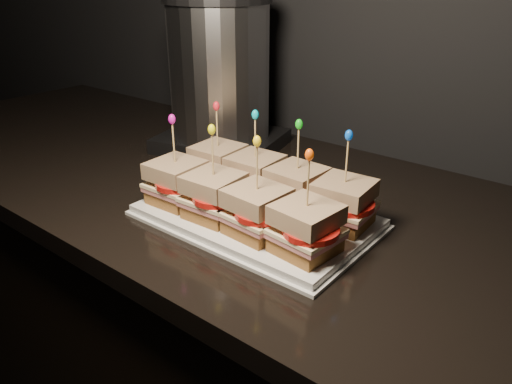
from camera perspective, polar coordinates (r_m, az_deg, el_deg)
The scene contains 63 objects.
cabinet at distance 1.21m, azimuth 0.37°, elevation -19.75°, with size 2.12×0.64×0.83m, color black.
granite_slab at distance 0.96m, azimuth 0.44°, elevation -0.96°, with size 2.16×0.68×0.04m, color black.
platter at distance 0.84m, azimuth 0.00°, elevation -2.86°, with size 0.38×0.23×0.02m, color white.
platter_rim at distance 0.84m, azimuth 0.00°, elevation -3.22°, with size 0.39×0.24×0.01m, color white.
sandwich_0_bread_bot at distance 0.95m, azimuth -4.29°, elevation 1.72°, with size 0.08×0.08×0.02m, color #5D3813.
sandwich_0_ham at distance 0.94m, azimuth -4.32°, elevation 2.57°, with size 0.09×0.09×0.01m, color #CD676B.
sandwich_0_cheese at distance 0.94m, azimuth -4.33°, elevation 2.97°, with size 0.09×0.09×0.01m, color #FFE6AC.
sandwich_0_tomato at distance 0.92m, azimuth -4.05°, elevation 3.12°, with size 0.08×0.08×0.01m, color red.
sandwich_0_bread_top at distance 0.93m, azimuth -4.38°, elevation 4.46°, with size 0.08×0.08×0.03m, color #623016.
sandwich_0_pick at distance 0.91m, azimuth -4.47°, elevation 7.04°, with size 0.00×0.00×0.09m, color tan.
sandwich_0_frill at distance 0.90m, azimuth -4.56°, elevation 9.77°, with size 0.01×0.01×0.02m, color red.
sandwich_1_bread_bot at distance 0.89m, azimuth -0.09°, elevation 0.34°, with size 0.08×0.08×0.02m, color #5D3813.
sandwich_1_ham at distance 0.89m, azimuth -0.09°, elevation 1.23°, with size 0.09×0.09×0.01m, color #CD676B.
sandwich_1_cheese at distance 0.88m, azimuth -0.09°, elevation 1.65°, with size 0.09×0.09×0.01m, color #FFE6AC.
sandwich_1_tomato at distance 0.87m, azimuth 0.27°, elevation 1.79°, with size 0.08×0.08×0.01m, color red.
sandwich_1_bread_top at distance 0.87m, azimuth -0.09°, elevation 3.22°, with size 0.08×0.08×0.03m, color #623016.
sandwich_1_pick at distance 0.86m, azimuth -0.10°, elevation 5.95°, with size 0.00×0.00×0.09m, color tan.
sandwich_1_frill at distance 0.85m, azimuth -0.10°, elevation 8.84°, with size 0.01×0.01×0.02m, color #05A9C2.
sandwich_2_bread_bot at distance 0.85m, azimuth 4.60°, elevation -1.21°, with size 0.08×0.08×0.02m, color #5D3813.
sandwich_2_ham at distance 0.84m, azimuth 4.64°, elevation -0.27°, with size 0.09×0.09×0.01m, color #CD676B.
sandwich_2_cheese at distance 0.84m, azimuth 4.65°, elevation 0.16°, with size 0.09×0.09×0.01m, color #FFE6AC.
sandwich_2_tomato at distance 0.82m, azimuth 5.12°, elevation 0.29°, with size 0.08×0.08×0.01m, color red.
sandwich_2_bread_top at distance 0.83m, azimuth 4.72°, elevation 1.81°, with size 0.08×0.08×0.03m, color #623016.
sandwich_2_pick at distance 0.81m, azimuth 4.82°, elevation 4.68°, with size 0.00×0.00×0.09m, color tan.
sandwich_2_frill at distance 0.80m, azimuth 4.94°, elevation 7.73°, with size 0.01×0.01×0.02m, color #12B317.
sandwich_3_bread_bot at distance 0.80m, azimuth 9.82°, elevation -2.91°, with size 0.08×0.08×0.02m, color #5D3813.
sandwich_3_ham at distance 0.80m, azimuth 9.90°, elevation -1.95°, with size 0.09×0.09×0.01m, color #CD676B.
sandwich_3_cheese at distance 0.79m, azimuth 9.94°, elevation -1.49°, with size 0.09×0.09×0.01m, color #FFE6AC.
sandwich_3_tomato at distance 0.78m, azimuth 10.52°, elevation -1.39°, with size 0.08×0.08×0.01m, color red.
sandwich_3_bread_top at distance 0.78m, azimuth 10.07°, elevation 0.21°, with size 0.08×0.08×0.03m, color #623016.
sandwich_3_pick at distance 0.77m, azimuth 10.31°, elevation 3.21°, with size 0.00×0.00×0.09m, color tan.
sandwich_3_frill at distance 0.75m, azimuth 10.57°, elevation 6.40°, with size 0.01×0.01×0.02m, color blue.
sandwich_4_bread_bot at distance 0.88m, azimuth -8.98°, elevation -0.39°, with size 0.08×0.08×0.02m, color #5D3813.
sandwich_4_ham at distance 0.87m, azimuth -9.04°, elevation 0.51°, with size 0.09×0.09×0.01m, color #CD676B.
sandwich_4_cheese at distance 0.87m, azimuth -9.07°, elevation 0.93°, with size 0.09×0.09×0.01m, color #FFE6AC.
sandwich_4_tomato at distance 0.85m, azimuth -8.85°, elevation 1.06°, with size 0.08×0.08×0.01m, color red.
sandwich_4_bread_top at distance 0.86m, azimuth -9.18°, elevation 2.52°, with size 0.08×0.08×0.03m, color #623016.
sandwich_4_pick at distance 0.84m, azimuth -9.38°, elevation 5.28°, with size 0.00×0.00×0.09m, color tan.
sandwich_4_frill at distance 0.83m, azimuth -9.59°, elevation 8.21°, with size 0.01×0.01×0.02m, color #C60F99.
sandwich_5_bread_bot at distance 0.82m, azimuth -4.74°, elevation -2.03°, with size 0.08×0.08×0.02m, color #5D3813.
sandwich_5_ham at distance 0.81m, azimuth -4.78°, elevation -1.08°, with size 0.09×0.09×0.01m, color #CD676B.
sandwich_5_cheese at distance 0.81m, azimuth -4.80°, elevation -0.63°, with size 0.09×0.09×0.01m, color #FFE6AC.
sandwich_5_tomato at distance 0.80m, azimuth -4.48°, elevation -0.52°, with size 0.08×0.08×0.01m, color red.
sandwich_5_bread_top at distance 0.80m, azimuth -4.86°, elevation 1.05°, with size 0.08×0.08×0.03m, color #623016.
sandwich_5_pick at distance 0.78m, azimuth -4.98°, elevation 4.00°, with size 0.00×0.00×0.09m, color tan.
sandwich_5_frill at distance 0.77m, azimuth -5.10°, elevation 7.14°, with size 0.01×0.01×0.02m, color yellow.
sandwich_6_bread_bot at distance 0.77m, azimuth 0.11°, elevation -3.90°, with size 0.08×0.08×0.02m, color #5D3813.
sandwich_6_ham at distance 0.76m, azimuth 0.11°, elevation -2.89°, with size 0.09×0.09×0.01m, color #CD676B.
sandwich_6_cheese at distance 0.76m, azimuth 0.11°, elevation -2.42°, with size 0.09×0.09×0.01m, color #FFE6AC.
sandwich_6_tomato at distance 0.74m, azimuth 0.54°, elevation -2.33°, with size 0.08×0.08×0.01m, color red.
sandwich_6_bread_top at distance 0.75m, azimuth 0.11°, elevation -0.64°, with size 0.08×0.08×0.03m, color #623016.
sandwich_6_pick at distance 0.73m, azimuth 0.11°, elevation 2.48°, with size 0.00×0.00×0.09m, color tan.
sandwich_6_frill at distance 0.71m, azimuth 0.12°, elevation 5.83°, with size 0.01×0.01×0.02m, color yellow.
sandwich_7_bread_bot at distance 0.72m, azimuth 5.64°, elevation -5.97°, with size 0.08×0.08×0.02m, color #5D3813.
sandwich_7_ham at distance 0.72m, azimuth 5.69°, elevation -4.92°, with size 0.09×0.09×0.01m, color #CD676B.
sandwich_7_cheese at distance 0.71m, azimuth 5.71°, elevation -4.43°, with size 0.09×0.09×0.01m, color #FFE6AC.
sandwich_7_tomato at distance 0.70m, azimuth 6.28°, elevation -4.38°, with size 0.08×0.08×0.01m, color red.
sandwich_7_bread_top at distance 0.70m, azimuth 5.80°, elevation -2.57°, with size 0.08×0.08×0.03m, color #623016.
sandwich_7_pick at distance 0.68m, azimuth 5.95°, elevation 0.72°, with size 0.00×0.00×0.09m, color tan.
sandwich_7_frill at distance 0.67m, azimuth 6.12°, elevation 4.27°, with size 0.01×0.01×0.02m, color #FB510A.
appliance_base at distance 1.18m, azimuth -3.95°, elevation 5.86°, with size 0.27×0.22×0.03m, color #262628.
appliance_body at distance 1.14m, azimuth -4.19°, elevation 13.52°, with size 0.22×0.22×0.29m, color silver.
appliance at distance 1.14m, azimuth -4.18°, elevation 13.24°, with size 0.27×0.22×0.34m, color silver, non-canonical shape.
Camera 1 is at (0.95, 0.99, 1.26)m, focal length 35.00 mm.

